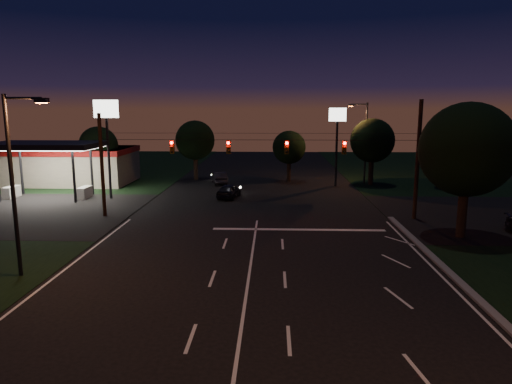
{
  "coord_description": "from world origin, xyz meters",
  "views": [
    {
      "loc": [
        1.18,
        -19.4,
        8.3
      ],
      "look_at": [
        0.09,
        9.59,
        3.0
      ],
      "focal_mm": 32.0,
      "sensor_mm": 36.0,
      "label": 1
    }
  ],
  "objects_px": {
    "tree_right_near": "(467,151)",
    "car_oncoming_b": "(219,178)",
    "utility_pole_right": "(414,219)",
    "car_oncoming_a": "(229,191)"
  },
  "relations": [
    {
      "from": "tree_right_near",
      "to": "car_oncoming_a",
      "type": "height_order",
      "value": "tree_right_near"
    },
    {
      "from": "utility_pole_right",
      "to": "car_oncoming_a",
      "type": "xyz_separation_m",
      "value": [
        -14.98,
        7.85,
        0.68
      ]
    },
    {
      "from": "tree_right_near",
      "to": "car_oncoming_b",
      "type": "distance_m",
      "value": 28.43
    },
    {
      "from": "car_oncoming_b",
      "to": "car_oncoming_a",
      "type": "bearing_deg",
      "value": 88.58
    },
    {
      "from": "car_oncoming_a",
      "to": "car_oncoming_b",
      "type": "distance_m",
      "value": 8.6
    },
    {
      "from": "utility_pole_right",
      "to": "car_oncoming_b",
      "type": "height_order",
      "value": "utility_pole_right"
    },
    {
      "from": "tree_right_near",
      "to": "car_oncoming_b",
      "type": "bearing_deg",
      "value": 131.14
    },
    {
      "from": "tree_right_near",
      "to": "car_oncoming_b",
      "type": "relative_size",
      "value": 2.2
    },
    {
      "from": "utility_pole_right",
      "to": "car_oncoming_b",
      "type": "relative_size",
      "value": 2.26
    },
    {
      "from": "car_oncoming_a",
      "to": "car_oncoming_b",
      "type": "bearing_deg",
      "value": -67.41
    }
  ]
}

